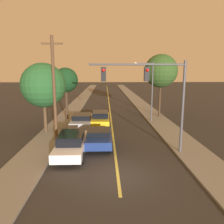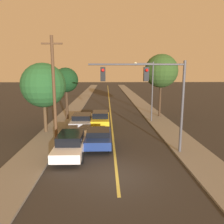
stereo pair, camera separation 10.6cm
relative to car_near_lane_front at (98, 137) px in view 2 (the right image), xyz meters
The scene contains 14 objects.
ground_plane 4.85m from the car_near_lane_front, 76.33° to the right, with size 200.00×200.00×0.00m, color #2D2B28.
road_surface 31.37m from the car_near_lane_front, 87.93° to the left, with size 8.10×80.00×0.01m.
sidewalk_left 31.62m from the car_near_lane_front, 97.57° to the left, with size 2.50×80.00×0.12m.
sidewalk_right 32.00m from the car_near_lane_front, 78.40° to the left, with size 2.50×80.00×0.12m.
car_near_lane_front is the anchor object (origin of this frame).
car_near_lane_second 5.92m from the car_near_lane_front, 90.00° to the left, with size 1.84×4.54×1.56m.
car_outer_lane_front 2.24m from the car_near_lane_front, 142.55° to the right, with size 1.91×5.15×1.47m.
car_outer_lane_second 5.77m from the car_near_lane_front, 107.99° to the left, with size 2.05×4.70×1.41m.
traffic_signal_mast 5.36m from the car_near_lane_front, 21.60° to the right, with size 6.21×0.42×6.05m.
streetlamp_right 9.98m from the car_near_lane_front, 57.72° to the left, with size 2.12×0.36×6.34m.
utility_pole_left 5.33m from the car_near_lane_front, 152.49° to the left, with size 1.60×0.24×8.04m.
tree_left_near 7.15m from the car_near_lane_front, 141.97° to the left, with size 3.87×3.87×6.11m.
tree_left_far 10.75m from the car_near_lane_front, 112.86° to the left, with size 2.74×2.74×5.78m.
tree_right_near 13.50m from the car_near_lane_front, 56.10° to the left, with size 3.91×3.91×7.35m.
Camera 2 is at (-0.54, -10.75, 5.51)m, focal length 35.00 mm.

